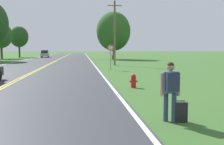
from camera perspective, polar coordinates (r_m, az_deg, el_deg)
The scene contains 9 objects.
hitchhiker_person at distance 8.32m, azimuth 11.84°, elevation -2.63°, with size 0.60×0.43×1.76m.
suitcase at distance 8.53m, azimuth 13.76°, elevation -7.82°, with size 0.39×0.16×0.64m.
fire_hydrant at distance 15.48m, azimuth 4.39°, elevation -1.67°, with size 0.44×0.28×0.76m.
traffic_sign at distance 27.96m, azimuth -0.29°, elevation 4.41°, with size 0.60×0.10×2.54m.
utility_pole_midground at distance 35.93m, azimuth 0.55°, elevation 8.21°, with size 1.80×0.24×8.14m.
tree_left_verge at distance 63.81m, azimuth -21.62°, elevation 7.01°, with size 4.63×4.63×7.55m.
tree_mid_treeline at distance 71.59m, azimuth -18.37°, elevation 6.91°, with size 4.39×4.39×7.50m.
tree_far_back at distance 56.17m, azimuth 0.30°, elevation 8.36°, with size 6.74×6.74×9.43m.
car_champagne_sedan_mid_near at distance 69.22m, azimuth -13.48°, elevation 3.71°, with size 1.95×4.20×1.72m.
Camera 1 is at (4.34, -3.86, 2.16)m, focal length 45.00 mm.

